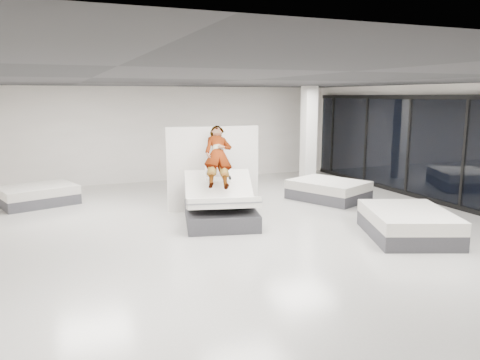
{
  "coord_description": "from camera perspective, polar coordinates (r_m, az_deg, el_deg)",
  "views": [
    {
      "loc": [
        -3.69,
        -8.74,
        2.89
      ],
      "look_at": [
        0.2,
        0.98,
        1.0
      ],
      "focal_mm": 35.0,
      "sensor_mm": 36.0,
      "label": 1
    }
  ],
  "objects": [
    {
      "name": "room",
      "position": [
        9.58,
        1.07,
        2.49
      ],
      "size": [
        14.0,
        14.04,
        3.2
      ],
      "color": "beige",
      "rests_on": "ground"
    },
    {
      "name": "hero_bed",
      "position": [
        10.75,
        -2.43,
        -3.2
      ],
      "size": [
        1.99,
        2.38,
        1.25
      ],
      "color": "#38383D",
      "rests_on": "floor"
    },
    {
      "name": "person",
      "position": [
        10.89,
        -2.64,
        1.82
      ],
      "size": [
        1.01,
        1.69,
        1.63
      ],
      "primitive_type": "imported",
      "rotation": [
        0.76,
        0.0,
        -0.23
      ],
      "color": "slate",
      "rests_on": "hero_bed"
    },
    {
      "name": "remote",
      "position": [
        10.61,
        -1.25,
        0.3
      ],
      "size": [
        0.08,
        0.15,
        0.08
      ],
      "primitive_type": "cube",
      "rotation": [
        0.35,
        0.0,
        -0.23
      ],
      "color": "black",
      "rests_on": "person"
    },
    {
      "name": "divider_panel",
      "position": [
        11.9,
        -3.27,
        1.4
      ],
      "size": [
        2.34,
        0.4,
        2.13
      ],
      "primitive_type": "cube",
      "rotation": [
        0.0,
        0.0,
        -0.13
      ],
      "color": "white",
      "rests_on": "floor"
    },
    {
      "name": "flat_bed_right_far",
      "position": [
        13.39,
        10.71,
        -1.22
      ],
      "size": [
        2.17,
        2.41,
        0.54
      ],
      "color": "#38383D",
      "rests_on": "floor"
    },
    {
      "name": "flat_bed_right_near",
      "position": [
        10.3,
        19.78,
        -5.02
      ],
      "size": [
        2.22,
        2.52,
        0.57
      ],
      "color": "#38383D",
      "rests_on": "floor"
    },
    {
      "name": "flat_bed_left_far",
      "position": [
        13.71,
        -23.43,
        -1.71
      ],
      "size": [
        2.2,
        1.9,
        0.51
      ],
      "color": "#38383D",
      "rests_on": "floor"
    },
    {
      "name": "column",
      "position": [
        15.37,
        8.35,
        5.3
      ],
      "size": [
        0.4,
        0.4,
        3.2
      ],
      "primitive_type": "cube",
      "color": "silver",
      "rests_on": "floor"
    },
    {
      "name": "storefront_glazing",
      "position": [
        13.06,
        25.71,
        2.89
      ],
      "size": [
        0.12,
        13.4,
        2.92
      ],
      "color": "#1F2534",
      "rests_on": "floor"
    }
  ]
}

